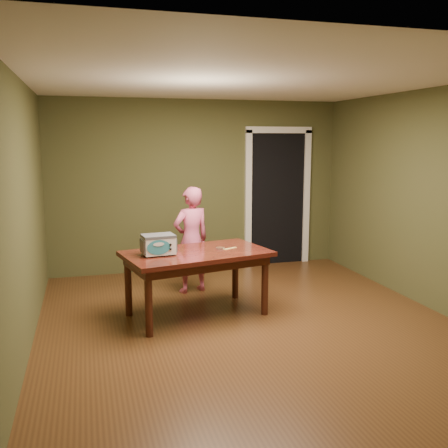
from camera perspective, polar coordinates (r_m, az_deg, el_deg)
name	(u,v)px	position (r m, az deg, el deg)	size (l,w,h in m)	color
floor	(249,323)	(5.61, 2.89, -11.28)	(5.00, 5.00, 0.00)	#503117
room_shell	(250,168)	(5.25, 3.05, 6.40)	(4.52, 5.02, 2.61)	#454625
doorway	(271,197)	(8.35, 5.37, 3.09)	(1.10, 0.66, 2.25)	black
dining_table	(196,260)	(5.68, -3.16, -4.15)	(1.75, 1.22, 0.75)	#360F0C
toy_oven	(158,244)	(5.51, -7.51, -2.27)	(0.39, 0.29, 0.23)	#4C4F54
baking_pan	(220,248)	(5.77, -0.43, -2.77)	(0.10, 0.10, 0.02)	silver
spatula	(230,248)	(5.80, 0.74, -2.80)	(0.18, 0.03, 0.01)	#FBE36D
child	(191,240)	(6.57, -3.76, -1.82)	(0.51, 0.34, 1.40)	#D4577C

